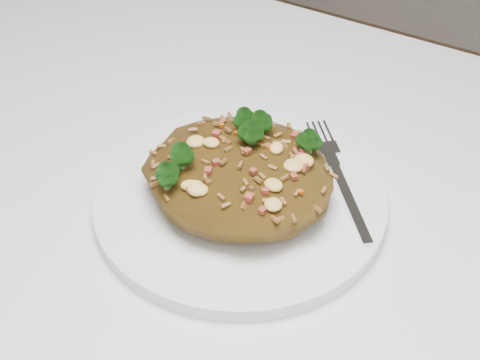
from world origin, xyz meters
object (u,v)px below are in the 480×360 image
Objects in this scene: plate at (240,199)px; fried_rice at (240,166)px; dining_table at (299,353)px; fork at (342,183)px.

fried_rice is (-0.00, 0.00, 0.04)m from plate.
plate is 0.04m from fried_rice.
dining_table is 9.09× the size of fork.
fork is (-0.02, 0.10, 0.11)m from dining_table.
dining_table is at bearing -29.23° from fried_rice.
dining_table is 7.46× the size of fried_rice.
fork is (0.07, 0.05, -0.03)m from fried_rice.
fried_rice is at bearing 137.68° from plate.
fork is (0.07, 0.05, 0.01)m from plate.
dining_table is 0.15m from fork.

